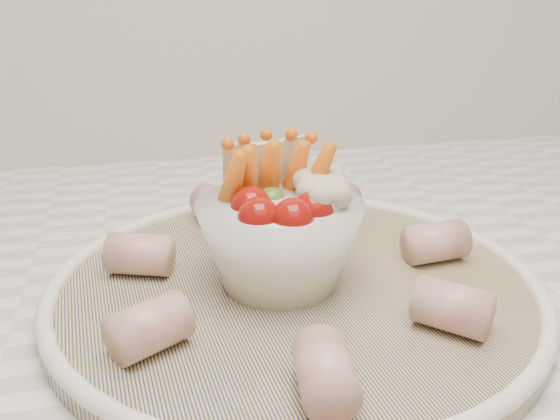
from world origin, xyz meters
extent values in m
cube|color=white|center=(0.00, 1.45, 0.90)|extent=(2.04, 0.62, 0.04)
cylinder|color=navy|center=(-0.08, 1.36, 0.93)|extent=(0.39, 0.39, 0.01)
torus|color=white|center=(-0.08, 1.36, 0.94)|extent=(0.36, 0.36, 0.01)
sphere|color=maroon|center=(-0.11, 1.34, 1.00)|extent=(0.03, 0.03, 0.03)
sphere|color=maroon|center=(-0.09, 1.34, 1.00)|extent=(0.03, 0.03, 0.03)
sphere|color=maroon|center=(-0.07, 1.35, 1.00)|extent=(0.03, 0.03, 0.03)
sphere|color=maroon|center=(-0.12, 1.37, 1.00)|extent=(0.03, 0.03, 0.03)
sphere|color=#516F25|center=(-0.10, 1.38, 0.99)|extent=(0.02, 0.02, 0.02)
cone|color=orange|center=(-0.11, 1.39, 1.01)|extent=(0.02, 0.05, 0.07)
cone|color=orange|center=(-0.09, 1.40, 1.01)|extent=(0.02, 0.04, 0.07)
cone|color=orange|center=(-0.08, 1.39, 1.01)|extent=(0.03, 0.05, 0.07)
cone|color=orange|center=(-0.13, 1.38, 1.01)|extent=(0.04, 0.05, 0.07)
cone|color=orange|center=(-0.06, 1.38, 1.01)|extent=(0.04, 0.05, 0.07)
sphere|color=beige|center=(-0.06, 1.38, 1.00)|extent=(0.03, 0.03, 0.03)
sphere|color=beige|center=(-0.07, 1.36, 1.00)|extent=(0.03, 0.03, 0.03)
sphere|color=beige|center=(-0.06, 1.39, 1.00)|extent=(0.03, 0.03, 0.03)
cube|color=beige|center=(-0.11, 1.41, 1.01)|extent=(0.05, 0.01, 0.05)
cube|color=beige|center=(-0.09, 1.41, 1.01)|extent=(0.05, 0.03, 0.05)
cylinder|color=#BA5955|center=(0.03, 1.38, 0.95)|extent=(0.05, 0.04, 0.03)
cylinder|color=#BA5955|center=(-0.02, 1.47, 0.95)|extent=(0.05, 0.06, 0.03)
cylinder|color=#BA5955|center=(-0.13, 1.49, 0.95)|extent=(0.04, 0.05, 0.03)
cylinder|color=#BA5955|center=(-0.19, 1.40, 0.95)|extent=(0.05, 0.05, 0.03)
cylinder|color=#BA5955|center=(-0.19, 1.30, 0.95)|extent=(0.06, 0.05, 0.03)
cylinder|color=#BA5955|center=(-0.10, 1.23, 0.95)|extent=(0.04, 0.05, 0.03)
cylinder|color=#BA5955|center=(0.00, 1.28, 0.95)|extent=(0.05, 0.06, 0.03)
camera|label=1|loc=(-0.19, 0.97, 1.15)|focal=40.00mm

